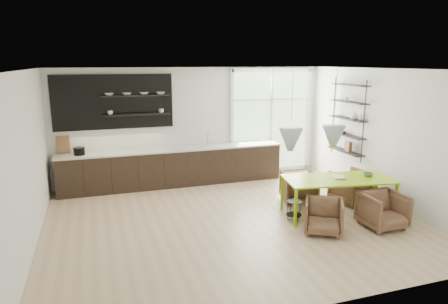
% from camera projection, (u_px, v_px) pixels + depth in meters
% --- Properties ---
extents(room, '(7.02, 6.01, 2.91)m').
position_uv_depth(room, '(241.00, 136.00, 8.67)').
color(room, '#CEB78B').
rests_on(room, ground).
extents(kitchen_run, '(5.54, 0.69, 2.75)m').
position_uv_depth(kitchen_run, '(170.00, 162.00, 9.94)').
color(kitchen_run, black).
rests_on(kitchen_run, ground).
extents(right_shelving, '(0.26, 1.22, 1.90)m').
position_uv_depth(right_shelving, '(348.00, 121.00, 9.54)').
color(right_shelving, black).
rests_on(right_shelving, ground).
extents(dining_table, '(2.25, 1.29, 0.77)m').
position_uv_depth(dining_table, '(338.00, 181.00, 7.92)').
color(dining_table, '#91C10D').
rests_on(dining_table, ground).
extents(armchair_back_left, '(0.87, 0.88, 0.68)m').
position_uv_depth(armchair_back_left, '(299.00, 187.00, 8.80)').
color(armchair_back_left, brown).
rests_on(armchair_back_left, ground).
extents(armchair_back_right, '(0.90, 0.91, 0.70)m').
position_uv_depth(armchair_back_right, '(352.00, 186.00, 8.78)').
color(armchair_back_right, brown).
rests_on(armchair_back_right, ground).
extents(armchair_front_left, '(0.92, 0.92, 0.62)m').
position_uv_depth(armchair_front_left, '(324.00, 216.00, 7.19)').
color(armchair_front_left, brown).
rests_on(armchair_front_left, ground).
extents(armchair_front_right, '(0.73, 0.75, 0.67)m').
position_uv_depth(armchair_front_right, '(383.00, 210.00, 7.41)').
color(armchair_front_right, brown).
rests_on(armchair_front_right, ground).
extents(wire_stool, '(0.30, 0.30, 0.38)m').
position_uv_depth(wire_stool, '(294.00, 208.00, 7.79)').
color(wire_stool, black).
rests_on(wire_stool, ground).
extents(table_book, '(0.30, 0.34, 0.03)m').
position_uv_depth(table_book, '(333.00, 177.00, 7.96)').
color(table_book, white).
rests_on(table_book, dining_table).
extents(table_bowl, '(0.26, 0.26, 0.06)m').
position_uv_depth(table_bowl, '(368.00, 174.00, 8.06)').
color(table_bowl, '#4D7045').
rests_on(table_bowl, dining_table).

